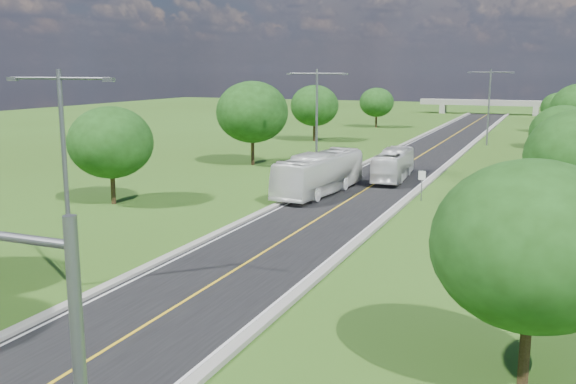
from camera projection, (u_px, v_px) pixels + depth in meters
name	position (u px, v px, depth m)	size (l,w,h in m)	color
ground	(413.00, 160.00, 71.26)	(260.00, 260.00, 0.00)	#305016
road	(424.00, 154.00, 76.69)	(8.00, 150.00, 0.06)	black
curb_left	(389.00, 151.00, 78.29)	(0.50, 150.00, 0.22)	gray
curb_right	(460.00, 155.00, 75.06)	(0.50, 150.00, 0.22)	gray
speed_limit_sign	(422.00, 181.00, 49.05)	(0.55, 0.09, 2.40)	slate
overpass	(489.00, 103.00, 143.27)	(30.00, 3.00, 3.20)	gray
streetlight_near_left	(64.00, 160.00, 28.94)	(5.90, 0.25, 10.00)	slate
streetlight_mid_left	(317.00, 114.00, 58.83)	(5.90, 0.25, 10.00)	slate
streetlight_far_right	(489.00, 100.00, 84.17)	(5.90, 0.25, 10.00)	slate
tree_lb	(111.00, 142.00, 47.47)	(6.30, 6.30, 7.33)	black
tree_lc	(252.00, 112.00, 66.85)	(7.56, 7.56, 8.79)	black
tree_ld	(314.00, 106.00, 89.46)	(6.72, 6.72, 7.82)	black
tree_le	(377.00, 102.00, 110.36)	(5.88, 5.88, 6.84)	black
tree_ra	(533.00, 245.00, 19.79)	(6.30, 6.30, 7.33)	black
tree_rc	(563.00, 133.00, 57.51)	(5.88, 5.88, 6.84)	black
tree_re	(559.00, 107.00, 101.23)	(5.46, 5.46, 6.35)	black
bus_outbound	(393.00, 165.00, 58.31)	(2.30, 9.83, 2.74)	white
bus_inbound	(320.00, 173.00, 51.73)	(2.79, 11.94, 3.33)	white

